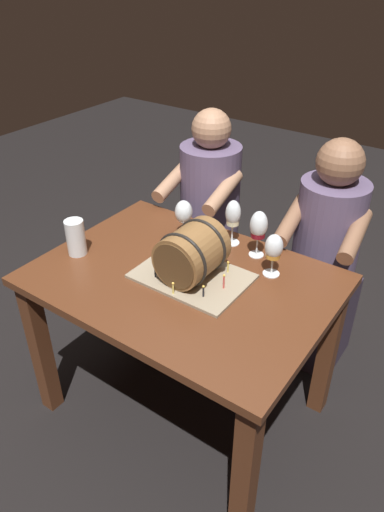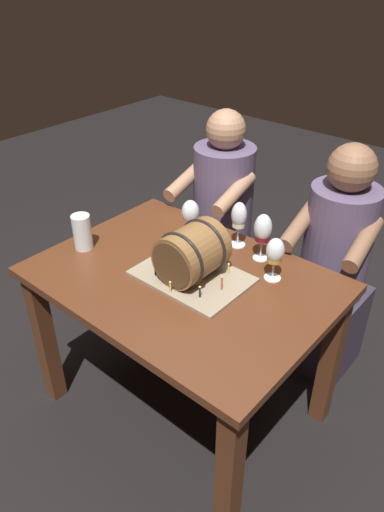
# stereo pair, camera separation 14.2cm
# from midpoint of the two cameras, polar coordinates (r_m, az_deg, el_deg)

# --- Properties ---
(ground_plane) EXTENTS (8.00, 8.00, 0.00)m
(ground_plane) POSITION_cam_midpoint_polar(r_m,az_deg,el_deg) (2.39, 0.90, -17.18)
(ground_plane) COLOR black
(dining_table) EXTENTS (1.15, 0.84, 0.75)m
(dining_table) POSITION_cam_midpoint_polar(r_m,az_deg,el_deg) (1.96, 1.06, -5.48)
(dining_table) COLOR #562D19
(dining_table) RESTS_ON ground
(barrel_cake) EXTENTS (0.43, 0.31, 0.23)m
(barrel_cake) POSITION_cam_midpoint_polar(r_m,az_deg,el_deg) (1.82, 2.24, 0.01)
(barrel_cake) COLOR gray
(barrel_cake) RESTS_ON dining_table
(wine_glass_amber) EXTENTS (0.07, 0.07, 0.18)m
(wine_glass_amber) POSITION_cam_midpoint_polar(r_m,az_deg,el_deg) (1.85, 12.04, 0.33)
(wine_glass_amber) COLOR white
(wine_glass_amber) RESTS_ON dining_table
(wine_glass_empty) EXTENTS (0.08, 0.08, 0.18)m
(wine_glass_empty) POSITION_cam_midpoint_polar(r_m,az_deg,el_deg) (2.09, 1.77, 5.15)
(wine_glass_empty) COLOR white
(wine_glass_empty) RESTS_ON dining_table
(wine_glass_white) EXTENTS (0.07, 0.07, 0.20)m
(wine_glass_white) POSITION_cam_midpoint_polar(r_m,az_deg,el_deg) (2.03, 7.62, 4.53)
(wine_glass_white) COLOR white
(wine_glass_white) RESTS_ON dining_table
(wine_glass_red) EXTENTS (0.07, 0.07, 0.20)m
(wine_glass_red) POSITION_cam_midpoint_polar(r_m,az_deg,el_deg) (1.95, 10.50, 3.01)
(wine_glass_red) COLOR white
(wine_glass_red) RESTS_ON dining_table
(beer_pint) EXTENTS (0.08, 0.08, 0.15)m
(beer_pint) POSITION_cam_midpoint_polar(r_m,az_deg,el_deg) (2.06, -10.98, 2.56)
(beer_pint) COLOR white
(beer_pint) RESTS_ON dining_table
(person_seated_left) EXTENTS (0.38, 0.47, 1.19)m
(person_seated_left) POSITION_cam_midpoint_polar(r_m,az_deg,el_deg) (2.62, 5.10, 3.07)
(person_seated_left) COLOR #372D40
(person_seated_left) RESTS_ON ground
(person_seated_right) EXTENTS (0.38, 0.47, 1.17)m
(person_seated_right) POSITION_cam_midpoint_polar(r_m,az_deg,el_deg) (2.37, 17.84, -2.39)
(person_seated_right) COLOR #372D40
(person_seated_right) RESTS_ON ground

